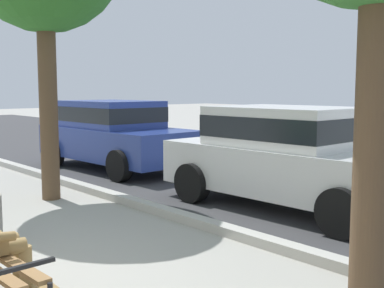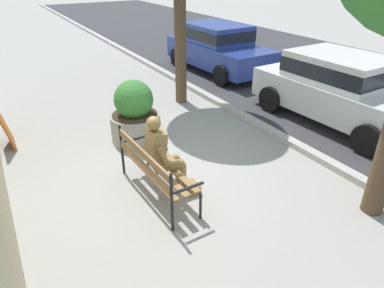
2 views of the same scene
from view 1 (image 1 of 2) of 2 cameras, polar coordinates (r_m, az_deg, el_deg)
name	(u,v)px [view 1 (image 1 of 2)]	position (r m, az deg, el deg)	size (l,w,h in m)	color
curb_stone	(219,228)	(6.43, 3.10, -9.64)	(60.00, 0.20, 0.12)	#B2AFA8
parked_car_blue	(114,132)	(11.40, -8.97, 1.34)	(4.16, 2.03, 1.56)	navy
parked_car_white	(289,154)	(7.72, 11.17, -1.12)	(4.16, 2.03, 1.56)	silver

